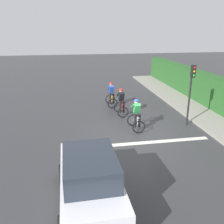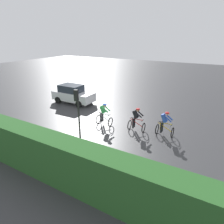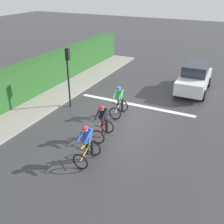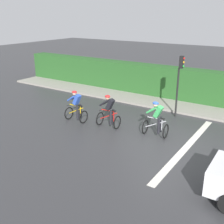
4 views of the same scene
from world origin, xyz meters
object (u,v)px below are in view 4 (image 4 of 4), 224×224
(cyclist_lead, at_px, (76,107))
(cyclist_second, at_px, (109,112))
(cyclist_mid, at_px, (157,120))
(traffic_light_near_crossing, at_px, (179,77))

(cyclist_lead, xyz_separation_m, cyclist_second, (0.29, -1.87, 0.00))
(cyclist_second, bearing_deg, cyclist_lead, 98.81)
(cyclist_lead, bearing_deg, cyclist_mid, -82.19)
(cyclist_mid, xyz_separation_m, traffic_light_near_crossing, (3.00, 0.16, 1.43))
(cyclist_second, xyz_separation_m, cyclist_mid, (0.30, -2.42, 0.00))
(cyclist_lead, bearing_deg, traffic_light_near_crossing, -49.04)
(cyclist_mid, bearing_deg, cyclist_lead, 97.81)
(cyclist_lead, relative_size, traffic_light_near_crossing, 0.50)
(cyclist_lead, xyz_separation_m, cyclist_mid, (0.59, -4.29, 0.00))
(cyclist_lead, distance_m, cyclist_second, 1.89)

